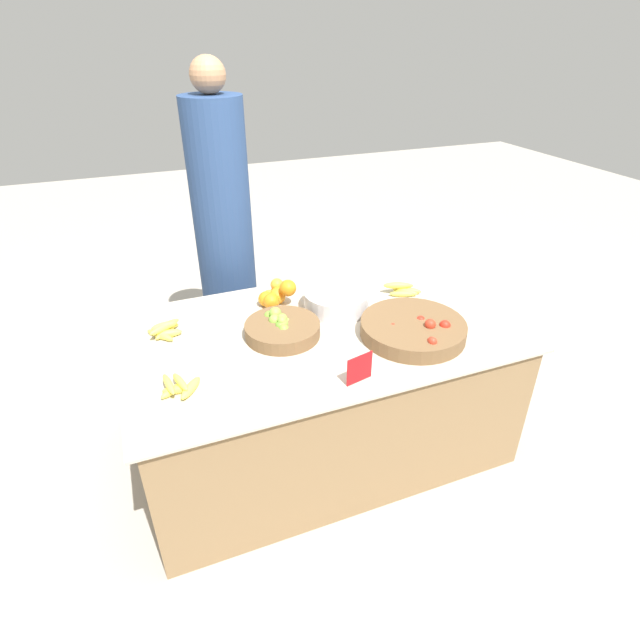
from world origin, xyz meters
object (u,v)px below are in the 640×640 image
at_px(tomato_basket, 413,329).
at_px(vendor_person, 225,240).
at_px(price_sign, 361,368).
at_px(lime_bowl, 282,329).
at_px(metal_bowl, 336,300).

distance_m(tomato_basket, vendor_person, 1.22).
xyz_separation_m(tomato_basket, price_sign, (-0.36, -0.21, 0.02)).
bearing_deg(lime_bowl, tomato_basket, -21.76).
bearing_deg(metal_bowl, vendor_person, 117.84).
relative_size(tomato_basket, metal_bowl, 1.47).
bearing_deg(tomato_basket, metal_bowl, 121.73).
distance_m(lime_bowl, tomato_basket, 0.58).
bearing_deg(price_sign, metal_bowl, 63.15).
xyz_separation_m(lime_bowl, vendor_person, (-0.06, 0.85, 0.11)).
bearing_deg(lime_bowl, vendor_person, 93.97).
bearing_deg(tomato_basket, vendor_person, 119.15).
distance_m(tomato_basket, metal_bowl, 0.41).
bearing_deg(tomato_basket, lime_bowl, 158.24).
bearing_deg(vendor_person, tomato_basket, -60.85).
relative_size(lime_bowl, price_sign, 2.80).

